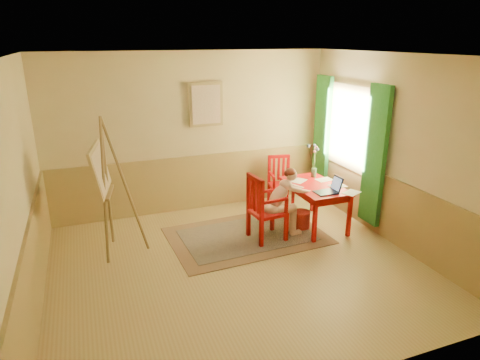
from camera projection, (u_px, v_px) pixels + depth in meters
name	position (u px, v px, depth m)	size (l,w,h in m)	color
room	(237.00, 169.00, 5.34)	(5.04, 4.54, 2.84)	tan
wainscot	(219.00, 211.00, 6.33)	(5.00, 4.50, 1.00)	tan
window	(347.00, 139.00, 7.14)	(0.12, 2.01, 2.20)	white
wall_portrait	(206.00, 105.00, 7.21)	(0.60, 0.05, 0.76)	tan
rug	(247.00, 235.00, 6.66)	(2.47, 1.71, 0.02)	#8C7251
table	(315.00, 190.00, 6.84)	(0.73, 1.21, 0.72)	#B10705
chair_left	(264.00, 208.00, 6.37)	(0.53, 0.51, 1.06)	#B10705
chair_back	(280.00, 181.00, 7.76)	(0.48, 0.50, 0.93)	#B10705
figure	(282.00, 200.00, 6.47)	(0.84, 0.39, 1.11)	beige
laptop	(329.00, 189.00, 6.47)	(0.40, 0.25, 0.24)	#1E2338
papers	(328.00, 185.00, 6.82)	(0.82, 1.10, 0.00)	white
vase	(314.00, 162.00, 7.14)	(0.20, 0.29, 0.57)	#3F724C
wastebasket	(301.00, 220.00, 6.89)	(0.28, 0.28, 0.30)	#AE2A25
easel	(103.00, 175.00, 5.79)	(0.74, 0.90, 2.02)	olive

